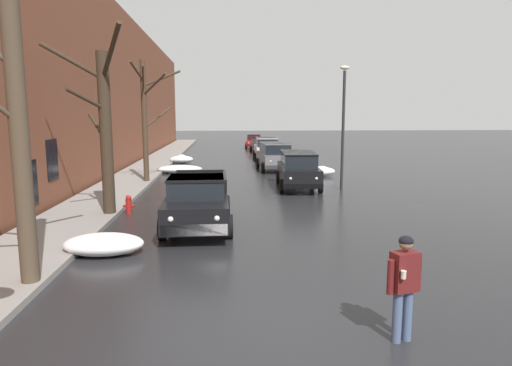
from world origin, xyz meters
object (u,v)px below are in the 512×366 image
object	(u,v)px
bare_tree_second_along_sidewalk	(104,129)
pickup_truck_black_approaching_near_lane	(198,200)
suv_black_parked_kerbside_close	(298,168)
fire_hydrant	(129,204)
sedan_red_at_far_intersection	(254,141)
sedan_maroon_queued_behind_truck	(262,145)
bare_tree_at_the_corner	(16,112)
suv_white_parked_far_down_block	(266,148)
pedestrian_with_coffee	(404,280)
bare_tree_mid_block	(146,116)
suv_grey_parked_kerbside_mid	(275,155)
street_lamp_post	(343,121)

from	to	relation	value
bare_tree_second_along_sidewalk	pickup_truck_black_approaching_near_lane	world-z (taller)	bare_tree_second_along_sidewalk
suv_black_parked_kerbside_close	fire_hydrant	bearing A→B (deg)	-143.00
bare_tree_second_along_sidewalk	sedan_red_at_far_intersection	distance (m)	35.00
suv_black_parked_kerbside_close	sedan_maroon_queued_behind_truck	xyz separation A→B (m)	(-0.01, 21.16, -0.24)
bare_tree_at_the_corner	sedan_red_at_far_intersection	bearing A→B (deg)	79.48
suv_white_parked_far_down_block	pedestrian_with_coffee	world-z (taller)	suv_white_parked_far_down_block
sedan_red_at_far_intersection	pedestrian_with_coffee	size ratio (longest dim) A/B	2.40
bare_tree_mid_block	pedestrian_with_coffee	world-z (taller)	bare_tree_mid_block
pickup_truck_black_approaching_near_lane	fire_hydrant	xyz separation A→B (m)	(-2.68, 2.17, -0.53)
bare_tree_second_along_sidewalk	suv_grey_parked_kerbside_mid	distance (m)	15.65
suv_white_parked_far_down_block	fire_hydrant	xyz separation A→B (m)	(-7.06, -19.98, -0.63)
bare_tree_second_along_sidewalk	pedestrian_with_coffee	xyz separation A→B (m)	(6.99, -9.43, -2.14)
pickup_truck_black_approaching_near_lane	street_lamp_post	bearing A→B (deg)	46.50
bare_tree_mid_block	suv_white_parked_far_down_block	bearing A→B (deg)	59.08
suv_black_parked_kerbside_close	sedan_red_at_far_intersection	size ratio (longest dim) A/B	1.17
bare_tree_at_the_corner	suv_white_parked_far_down_block	distance (m)	28.37
suv_black_parked_kerbside_close	sedan_maroon_queued_behind_truck	world-z (taller)	suv_black_parked_kerbside_close
pickup_truck_black_approaching_near_lane	sedan_red_at_far_intersection	world-z (taller)	pickup_truck_black_approaching_near_lane
sedan_red_at_far_intersection	fire_hydrant	xyz separation A→B (m)	(-6.97, -33.54, -0.40)
sedan_maroon_queued_behind_truck	sedan_red_at_far_intersection	bearing A→B (deg)	92.38
bare_tree_at_the_corner	suv_grey_parked_kerbside_mid	xyz separation A→B (m)	(7.55, 20.19, -2.70)
pickup_truck_black_approaching_near_lane	suv_white_parked_far_down_block	distance (m)	22.57
suv_white_parked_far_down_block	fire_hydrant	distance (m)	21.20
bare_tree_at_the_corner	suv_grey_parked_kerbside_mid	size ratio (longest dim) A/B	1.51
pickup_truck_black_approaching_near_lane	sedan_maroon_queued_behind_truck	distance (m)	29.16
bare_tree_at_the_corner	pickup_truck_black_approaching_near_lane	xyz separation A→B (m)	(3.27, 5.04, -2.81)
sedan_red_at_far_intersection	fire_hydrant	size ratio (longest dim) A/B	5.95
sedan_maroon_queued_behind_truck	pickup_truck_black_approaching_near_lane	bearing A→B (deg)	-99.04
bare_tree_second_along_sidewalk	bare_tree_mid_block	world-z (taller)	bare_tree_second_along_sidewalk
suv_black_parked_kerbside_close	suv_grey_parked_kerbside_mid	size ratio (longest dim) A/B	1.05
bare_tree_at_the_corner	sedan_maroon_queued_behind_truck	size ratio (longest dim) A/B	1.55
bare_tree_mid_block	fire_hydrant	size ratio (longest dim) A/B	9.11
suv_grey_parked_kerbside_mid	fire_hydrant	xyz separation A→B (m)	(-6.96, -12.98, -0.63)
bare_tree_second_along_sidewalk	bare_tree_mid_block	bearing A→B (deg)	89.12
pickup_truck_black_approaching_near_lane	street_lamp_post	xyz separation A→B (m)	(6.67, 7.03, 2.46)
bare_tree_at_the_corner	fire_hydrant	size ratio (longest dim) A/B	9.97
fire_hydrant	pickup_truck_black_approaching_near_lane	bearing A→B (deg)	-38.98
bare_tree_second_along_sidewalk	pedestrian_with_coffee	world-z (taller)	bare_tree_second_along_sidewalk
suv_grey_parked_kerbside_mid	sedan_red_at_far_intersection	distance (m)	20.57
bare_tree_mid_block	fire_hydrant	xyz separation A→B (m)	(0.48, -7.38, -3.25)
bare_tree_mid_block	street_lamp_post	distance (m)	10.15
pickup_truck_black_approaching_near_lane	suv_grey_parked_kerbside_mid	distance (m)	15.74
suv_black_parked_kerbside_close	sedan_maroon_queued_behind_truck	bearing A→B (deg)	90.03
pedestrian_with_coffee	street_lamp_post	distance (m)	15.30
bare_tree_mid_block	sedan_maroon_queued_behind_truck	world-z (taller)	bare_tree_mid_block
suv_white_parked_far_down_block	sedan_maroon_queued_behind_truck	distance (m)	6.67
sedan_red_at_far_intersection	suv_black_parked_kerbside_close	bearing A→B (deg)	-89.39
bare_tree_at_the_corner	bare_tree_second_along_sidewalk	bearing A→B (deg)	90.09
bare_tree_at_the_corner	suv_black_parked_kerbside_close	size ratio (longest dim) A/B	1.43
suv_white_parked_far_down_block	street_lamp_post	size ratio (longest dim) A/B	0.73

